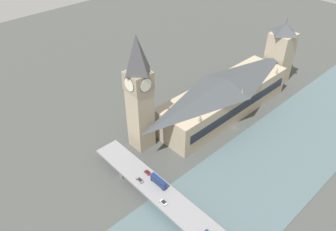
{
  "coord_description": "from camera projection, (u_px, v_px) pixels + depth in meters",
  "views": [
    {
      "loc": [
        -94.08,
        150.14,
        140.07
      ],
      "look_at": [
        22.85,
        40.98,
        19.24
      ],
      "focal_mm": 35.0,
      "sensor_mm": 36.0,
      "label": 1
    }
  ],
  "objects": [
    {
      "name": "victoria_tower",
      "position": [
        280.0,
        53.0,
        257.22
      ],
      "size": [
        16.97,
        16.97,
        52.24
      ],
      "color": "tan",
      "rests_on": "ground_plane"
    },
    {
      "name": "car_northbound_mid",
      "position": [
        164.0,
        202.0,
        163.33
      ],
      "size": [
        4.1,
        1.92,
        1.41
      ],
      "color": "silver",
      "rests_on": "road_bridge"
    },
    {
      "name": "car_southbound_lead",
      "position": [
        147.0,
        172.0,
        179.36
      ],
      "size": [
        3.95,
        1.92,
        1.51
      ],
      "color": "maroon",
      "rests_on": "road_bridge"
    },
    {
      "name": "double_decker_bus_lead",
      "position": [
        159.0,
        181.0,
        171.9
      ],
      "size": [
        10.72,
        2.49,
        4.71
      ],
      "color": "navy",
      "rests_on": "road_bridge"
    },
    {
      "name": "clock_tower",
      "position": [
        139.0,
        93.0,
        185.23
      ],
      "size": [
        13.35,
        13.35,
        73.9
      ],
      "color": "tan",
      "rests_on": "ground_plane"
    },
    {
      "name": "ground_plane",
      "position": [
        235.0,
        128.0,
        221.06
      ],
      "size": [
        600.0,
        600.0,
        0.0
      ],
      "primitive_type": "plane",
      "color": "#424442"
    },
    {
      "name": "road_bridge",
      "position": [
        196.0,
        224.0,
        155.46
      ],
      "size": [
        148.85,
        14.18,
        6.28
      ],
      "color": "slate",
      "rests_on": "ground_plane"
    },
    {
      "name": "river_water",
      "position": [
        281.0,
        155.0,
        200.43
      ],
      "size": [
        58.43,
        360.0,
        0.3
      ],
      "primitive_type": "cube",
      "color": "#4C6066",
      "rests_on": "ground_plane"
    },
    {
      "name": "car_northbound_lead",
      "position": [
        140.0,
        180.0,
        175.11
      ],
      "size": [
        4.63,
        1.78,
        1.27
      ],
      "color": "slate",
      "rests_on": "road_bridge"
    },
    {
      "name": "parliament_hall",
      "position": [
        225.0,
        96.0,
        227.22
      ],
      "size": [
        29.4,
        107.72,
        28.02
      ],
      "color": "tan",
      "rests_on": "ground_plane"
    }
  ]
}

